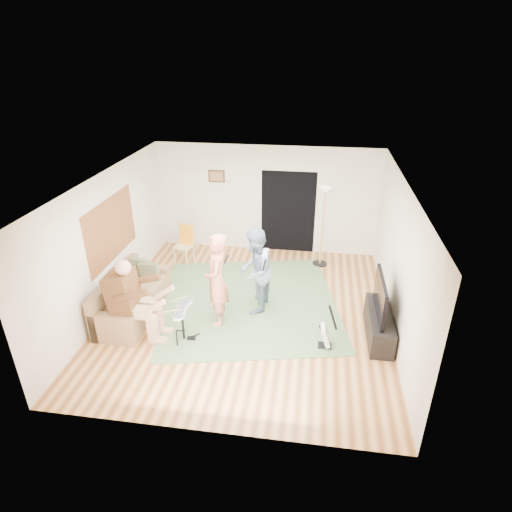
{
  "coord_description": "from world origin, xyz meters",
  "views": [
    {
      "loc": [
        1.22,
        -7.09,
        4.83
      ],
      "look_at": [
        0.13,
        0.3,
        1.12
      ],
      "focal_mm": 30.0,
      "sensor_mm": 36.0,
      "label": 1
    }
  ],
  "objects_px": {
    "sofa": "(130,301)",
    "singer": "(217,280)",
    "tv_cabinet": "(379,325)",
    "guitar_spare": "(326,335)",
    "drum_kit": "(183,325)",
    "television": "(380,296)",
    "guitarist": "(255,271)",
    "torchiere_lamp": "(324,213)",
    "dining_chair": "(184,249)"
  },
  "relations": [
    {
      "from": "torchiere_lamp",
      "to": "dining_chair",
      "type": "distance_m",
      "value": 3.47
    },
    {
      "from": "drum_kit",
      "to": "tv_cabinet",
      "type": "height_order",
      "value": "drum_kit"
    },
    {
      "from": "sofa",
      "to": "singer",
      "type": "relative_size",
      "value": 1.12
    },
    {
      "from": "drum_kit",
      "to": "guitarist",
      "type": "height_order",
      "value": "guitarist"
    },
    {
      "from": "singer",
      "to": "sofa",
      "type": "bearing_deg",
      "value": -101.43
    },
    {
      "from": "torchiere_lamp",
      "to": "guitar_spare",
      "type": "bearing_deg",
      "value": -87.53
    },
    {
      "from": "torchiere_lamp",
      "to": "television",
      "type": "xyz_separation_m",
      "value": [
        1.04,
        -2.74,
        -0.49
      ]
    },
    {
      "from": "tv_cabinet",
      "to": "television",
      "type": "bearing_deg",
      "value": -180.0
    },
    {
      "from": "singer",
      "to": "tv_cabinet",
      "type": "xyz_separation_m",
      "value": [
        3.0,
        -0.04,
        -0.66
      ]
    },
    {
      "from": "guitar_spare",
      "to": "television",
      "type": "xyz_separation_m",
      "value": [
        0.9,
        0.45,
        0.6
      ]
    },
    {
      "from": "guitar_spare",
      "to": "dining_chair",
      "type": "height_order",
      "value": "dining_chair"
    },
    {
      "from": "dining_chair",
      "to": "television",
      "type": "height_order",
      "value": "television"
    },
    {
      "from": "tv_cabinet",
      "to": "torchiere_lamp",
      "type": "bearing_deg",
      "value": 111.63
    },
    {
      "from": "guitar_spare",
      "to": "torchiere_lamp",
      "type": "relative_size",
      "value": 0.45
    },
    {
      "from": "torchiere_lamp",
      "to": "tv_cabinet",
      "type": "xyz_separation_m",
      "value": [
        1.09,
        -2.74,
        -1.09
      ]
    },
    {
      "from": "drum_kit",
      "to": "dining_chair",
      "type": "distance_m",
      "value": 3.14
    },
    {
      "from": "drum_kit",
      "to": "television",
      "type": "xyz_separation_m",
      "value": [
        3.45,
        0.6,
        0.55
      ]
    },
    {
      "from": "television",
      "to": "guitar_spare",
      "type": "bearing_deg",
      "value": -153.31
    },
    {
      "from": "tv_cabinet",
      "to": "sofa",
      "type": "bearing_deg",
      "value": 179.41
    },
    {
      "from": "sofa",
      "to": "dining_chair",
      "type": "xyz_separation_m",
      "value": [
        0.4,
        2.37,
        0.05
      ]
    },
    {
      "from": "singer",
      "to": "tv_cabinet",
      "type": "distance_m",
      "value": 3.07
    },
    {
      "from": "sofa",
      "to": "singer",
      "type": "distance_m",
      "value": 1.9
    },
    {
      "from": "guitar_spare",
      "to": "dining_chair",
      "type": "bearing_deg",
      "value": 140.17
    },
    {
      "from": "sofa",
      "to": "singer",
      "type": "bearing_deg",
      "value": -0.31
    },
    {
      "from": "sofa",
      "to": "guitarist",
      "type": "distance_m",
      "value": 2.55
    },
    {
      "from": "singer",
      "to": "torchiere_lamp",
      "type": "bearing_deg",
      "value": 133.58
    },
    {
      "from": "tv_cabinet",
      "to": "television",
      "type": "distance_m",
      "value": 0.6
    },
    {
      "from": "sofa",
      "to": "tv_cabinet",
      "type": "relative_size",
      "value": 1.46
    },
    {
      "from": "sofa",
      "to": "television",
      "type": "distance_m",
      "value": 4.78
    },
    {
      "from": "sofa",
      "to": "tv_cabinet",
      "type": "xyz_separation_m",
      "value": [
        4.79,
        -0.05,
        -0.02
      ]
    },
    {
      "from": "torchiere_lamp",
      "to": "drum_kit",
      "type": "bearing_deg",
      "value": -125.82
    },
    {
      "from": "torchiere_lamp",
      "to": "dining_chair",
      "type": "bearing_deg",
      "value": -174.35
    },
    {
      "from": "sofa",
      "to": "guitar_spare",
      "type": "distance_m",
      "value": 3.87
    },
    {
      "from": "television",
      "to": "guitarist",
      "type": "bearing_deg",
      "value": 166.49
    },
    {
      "from": "dining_chair",
      "to": "guitar_spare",
      "type": "bearing_deg",
      "value": -23.64
    },
    {
      "from": "sofa",
      "to": "drum_kit",
      "type": "distance_m",
      "value": 1.45
    },
    {
      "from": "singer",
      "to": "guitarist",
      "type": "distance_m",
      "value": 0.82
    },
    {
      "from": "singer",
      "to": "dining_chair",
      "type": "distance_m",
      "value": 2.81
    },
    {
      "from": "drum_kit",
      "to": "tv_cabinet",
      "type": "distance_m",
      "value": 3.55
    },
    {
      "from": "guitarist",
      "to": "guitar_spare",
      "type": "height_order",
      "value": "guitarist"
    },
    {
      "from": "sofa",
      "to": "television",
      "type": "bearing_deg",
      "value": -0.6
    },
    {
      "from": "torchiere_lamp",
      "to": "dining_chair",
      "type": "height_order",
      "value": "torchiere_lamp"
    },
    {
      "from": "guitarist",
      "to": "guitar_spare",
      "type": "xyz_separation_m",
      "value": [
        1.41,
        -1.01,
        -0.63
      ]
    },
    {
      "from": "sofa",
      "to": "guitar_spare",
      "type": "xyz_separation_m",
      "value": [
        3.84,
        -0.5,
        -0.03
      ]
    },
    {
      "from": "tv_cabinet",
      "to": "guitarist",
      "type": "bearing_deg",
      "value": 166.76
    },
    {
      "from": "sofa",
      "to": "torchiere_lamp",
      "type": "bearing_deg",
      "value": 36.02
    },
    {
      "from": "guitar_spare",
      "to": "tv_cabinet",
      "type": "distance_m",
      "value": 1.05
    },
    {
      "from": "sofa",
      "to": "torchiere_lamp",
      "type": "height_order",
      "value": "torchiere_lamp"
    },
    {
      "from": "guitar_spare",
      "to": "torchiere_lamp",
      "type": "height_order",
      "value": "torchiere_lamp"
    },
    {
      "from": "drum_kit",
      "to": "singer",
      "type": "distance_m",
      "value": 1.02
    }
  ]
}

